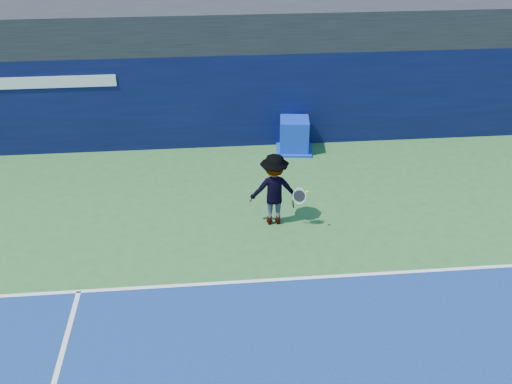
% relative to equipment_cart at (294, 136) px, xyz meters
% --- Properties ---
extents(ground, '(80.00, 80.00, 0.00)m').
position_rel_equipment_cart_xyz_m(ground, '(-0.65, -9.53, -0.49)').
color(ground, '#2F662E').
rests_on(ground, ground).
extents(baseline, '(24.00, 0.10, 0.01)m').
position_rel_equipment_cart_xyz_m(baseline, '(-0.65, -6.53, -0.48)').
color(baseline, white).
rests_on(baseline, ground).
extents(stadium_band, '(36.00, 3.00, 1.20)m').
position_rel_equipment_cart_xyz_m(stadium_band, '(-0.65, 1.97, 3.11)').
color(stadium_band, black).
rests_on(stadium_band, back_wall_assembly).
extents(back_wall_assembly, '(36.00, 1.03, 3.00)m').
position_rel_equipment_cart_xyz_m(back_wall_assembly, '(-0.65, 0.97, 1.01)').
color(back_wall_assembly, '#0A0F37').
rests_on(back_wall_assembly, ground).
extents(equipment_cart, '(1.24, 1.24, 1.07)m').
position_rel_equipment_cart_xyz_m(equipment_cart, '(0.00, 0.00, 0.00)').
color(equipment_cart, '#0D2CB7').
rests_on(equipment_cart, ground).
extents(tennis_player, '(1.38, 0.76, 1.90)m').
position_rel_equipment_cart_xyz_m(tennis_player, '(-1.15, -4.16, 0.46)').
color(tennis_player, silver).
rests_on(tennis_player, ground).
extents(tennis_ball, '(0.07, 0.07, 0.07)m').
position_rel_equipment_cart_xyz_m(tennis_ball, '(-0.41, -4.66, 0.64)').
color(tennis_ball, '#BFD818').
rests_on(tennis_ball, ground).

